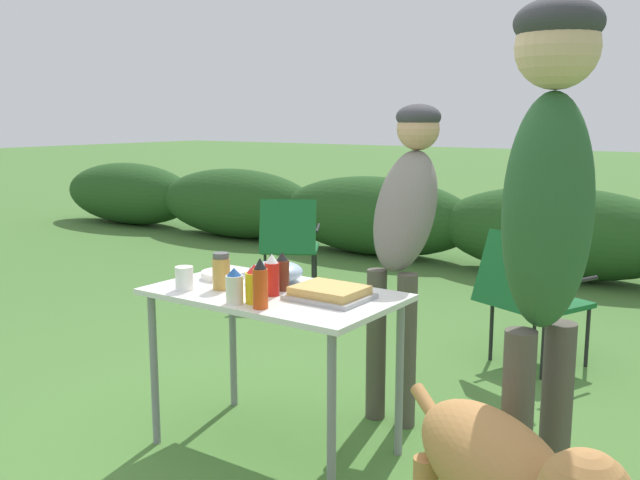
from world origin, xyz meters
name	(u,v)px	position (x,y,z in m)	size (l,w,h in m)	color
ground_plane	(275,448)	(0.00, 0.00, 0.00)	(60.00, 60.00, 0.00)	#477533
shrub_hedge	(559,233)	(0.00, 4.28, 0.43)	(14.40, 0.90, 0.86)	#234C1E
folding_table	(274,308)	(0.00, 0.00, 0.66)	(1.10, 0.64, 0.74)	silver
food_tray	(330,293)	(0.28, 0.03, 0.77)	(0.32, 0.27, 0.06)	#9E9EA3
plate_stack	(224,275)	(-0.36, 0.07, 0.76)	(0.21, 0.21, 0.04)	white
mixing_bowl	(276,272)	(-0.11, 0.15, 0.79)	(0.26, 0.26, 0.10)	#99B2CC
paper_cup_stack	(184,278)	(-0.35, -0.20, 0.79)	(0.08, 0.08, 0.11)	white
bbq_sauce_bottle	(282,272)	(0.02, 0.04, 0.82)	(0.06, 0.06, 0.17)	#562314
mustard_bottle	(255,285)	(0.06, -0.20, 0.82)	(0.08, 0.08, 0.16)	yellow
mayo_bottle	(234,287)	(-0.01, -0.25, 0.81)	(0.07, 0.07, 0.15)	silver
spice_jar	(221,272)	(-0.22, -0.10, 0.82)	(0.08, 0.08, 0.17)	#B2893D
ketchup_bottle	(272,276)	(0.04, -0.06, 0.83)	(0.06, 0.06, 0.18)	red
hot_sauce_bottle	(260,285)	(0.13, -0.25, 0.84)	(0.06, 0.06, 0.21)	#CC4214
standing_person_in_dark_puffer	(405,220)	(0.29, 0.68, 1.00)	(0.32, 0.45, 1.56)	#4C473D
standing_person_in_red_jacket	(548,218)	(1.28, -0.29, 1.21)	(0.33, 0.37, 1.84)	#4C473D
camp_chair_green_behind_table	(529,292)	(0.58, 1.72, 0.47)	(0.65, 0.72, 0.83)	#19602D
camp_chair_near_hedge	(290,241)	(-1.66, 2.31, 0.47)	(0.70, 0.74, 0.83)	#19602D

